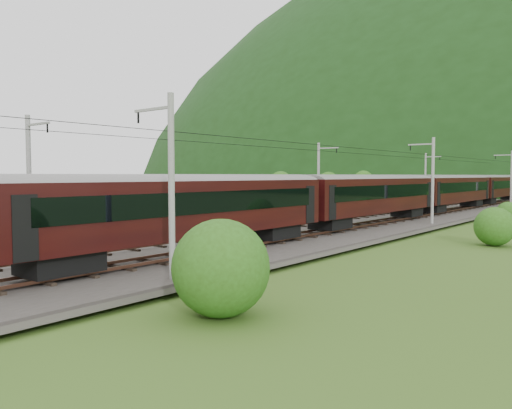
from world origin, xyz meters
The scene contains 14 objects.
ground centered at (0.00, 0.00, 0.00)m, with size 600.00×600.00×0.00m, color #354F18.
railbed centered at (0.00, 10.00, 0.15)m, with size 14.00×220.00×0.30m, color #38332D.
track_left centered at (-2.40, 10.00, 0.37)m, with size 2.40×220.00×0.27m.
track_right centered at (2.40, 10.00, 0.37)m, with size 2.40×220.00×0.27m.
catenary_left centered at (-6.12, 32.00, 4.50)m, with size 2.54×192.28×8.00m.
catenary_right centered at (6.12, 32.00, 4.50)m, with size 2.54×192.28×8.00m.
overhead_wires centered at (0.00, 10.00, 7.10)m, with size 4.83×198.00×0.03m.
mountain_ridge centered at (-120.00, 300.00, 0.00)m, with size 336.00×280.00×132.00m, color black.
train centered at (2.40, 27.22, 3.56)m, with size 3.01×166.99×5.23m.
hazard_post_near centered at (-0.48, 65.42, 1.06)m, with size 0.16×0.16×1.51m, color red.
hazard_post_far centered at (0.75, 40.31, 0.96)m, with size 0.14×0.14×1.32m, color red.
signal centered at (-3.65, 31.50, 1.40)m, with size 0.21×0.21×1.87m.
vegetation_left centered at (-14.19, 27.03, 2.31)m, with size 13.89×146.04×6.28m.
vegetation_right centered at (12.10, 6.68, 1.28)m, with size 6.58×99.72×3.00m.
Camera 1 is at (22.47, -14.41, 4.79)m, focal length 35.00 mm.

